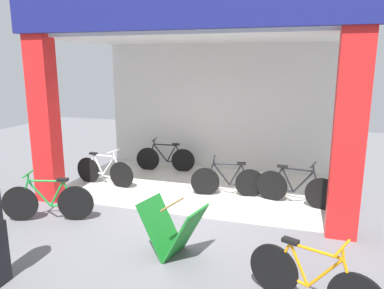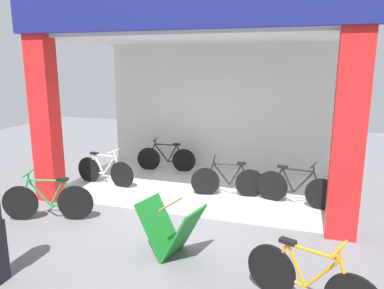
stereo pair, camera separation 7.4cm
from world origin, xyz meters
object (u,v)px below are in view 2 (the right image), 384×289
object	(u,v)px
bicycle_inside_1	(105,171)
bicycle_parked_0	(309,282)
bicycle_parked_1	(48,201)
sandwich_board_sign	(171,230)
bicycle_inside_0	(296,188)
bicycle_inside_3	(166,158)
bicycle_inside_2	(228,181)

from	to	relation	value
bicycle_inside_1	bicycle_parked_0	world-z (taller)	bicycle_parked_0
bicycle_parked_1	sandwich_board_sign	size ratio (longest dim) A/B	1.54
bicycle_inside_0	bicycle_parked_0	xyz separation A→B (m)	(0.29, -3.18, -0.00)
bicycle_inside_1	sandwich_board_sign	size ratio (longest dim) A/B	1.53
bicycle_inside_0	bicycle_inside_3	distance (m)	3.56
bicycle_parked_0	bicycle_inside_1	bearing A→B (deg)	144.79
bicycle_inside_2	bicycle_parked_0	bearing A→B (deg)	-63.25
bicycle_inside_3	bicycle_parked_1	distance (m)	3.56
bicycle_inside_3	bicycle_parked_1	size ratio (longest dim) A/B	0.99
sandwich_board_sign	bicycle_inside_0	bearing A→B (deg)	57.41
bicycle_inside_3	bicycle_inside_1	bearing A→B (deg)	-122.13
bicycle_inside_2	bicycle_inside_3	world-z (taller)	bicycle_inside_2
bicycle_inside_1	bicycle_parked_0	size ratio (longest dim) A/B	1.03
bicycle_inside_0	sandwich_board_sign	world-z (taller)	bicycle_inside_0
bicycle_parked_0	bicycle_parked_1	size ratio (longest dim) A/B	0.96
bicycle_inside_0	sandwich_board_sign	bearing A→B (deg)	-122.59
bicycle_inside_3	bicycle_parked_0	distance (m)	5.82
bicycle_inside_3	sandwich_board_sign	distance (m)	4.28
bicycle_inside_1	bicycle_parked_1	distance (m)	1.99
bicycle_inside_2	sandwich_board_sign	world-z (taller)	bicycle_inside_2
bicycle_inside_2	sandwich_board_sign	size ratio (longest dim) A/B	1.52
bicycle_parked_0	bicycle_parked_1	xyz separation A→B (m)	(-4.41, 1.16, 0.00)
bicycle_inside_3	bicycle_parked_1	xyz separation A→B (m)	(-0.86, -3.45, 0.02)
bicycle_inside_0	bicycle_inside_2	size ratio (longest dim) A/B	1.04
bicycle_parked_1	bicycle_parked_0	bearing A→B (deg)	-14.69
bicycle_inside_0	bicycle_inside_3	size ratio (longest dim) A/B	1.04
bicycle_inside_0	bicycle_parked_1	size ratio (longest dim) A/B	1.02
bicycle_inside_1	bicycle_inside_2	bearing A→B (deg)	2.55
bicycle_inside_3	bicycle_parked_1	bearing A→B (deg)	-104.03
bicycle_inside_2	bicycle_inside_3	bearing A→B (deg)	144.81
bicycle_parked_0	bicycle_inside_0	bearing A→B (deg)	95.12
bicycle_inside_1	bicycle_inside_3	size ratio (longest dim) A/B	1.00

